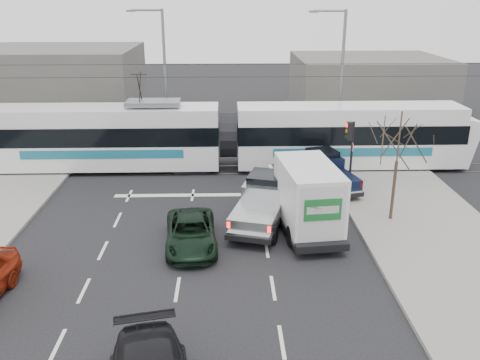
{
  "coord_description": "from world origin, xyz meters",
  "views": [
    {
      "loc": [
        0.1,
        -18.62,
        9.82
      ],
      "look_at": [
        0.7,
        3.31,
        1.8
      ],
      "focal_mm": 38.0,
      "sensor_mm": 36.0,
      "label": 1
    }
  ],
  "objects_px": {
    "silver_pickup": "(264,200)",
    "street_lamp_near": "(339,73)",
    "bare_tree": "(399,142)",
    "tram": "(227,136)",
    "navy_pickup": "(326,171)",
    "box_truck": "(305,196)",
    "traffic_signal": "(350,141)",
    "street_lamp_far": "(162,70)",
    "green_car": "(191,233)"
  },
  "relations": [
    {
      "from": "bare_tree",
      "to": "silver_pickup",
      "type": "distance_m",
      "value": 6.47
    },
    {
      "from": "silver_pickup",
      "to": "traffic_signal",
      "type": "bearing_deg",
      "value": 54.64
    },
    {
      "from": "street_lamp_near",
      "to": "silver_pickup",
      "type": "xyz_separation_m",
      "value": [
        -5.55,
        -11.24,
        -4.1
      ]
    },
    {
      "from": "bare_tree",
      "to": "street_lamp_far",
      "type": "relative_size",
      "value": 0.56
    },
    {
      "from": "bare_tree",
      "to": "street_lamp_near",
      "type": "distance_m",
      "value": 11.58
    },
    {
      "from": "traffic_signal",
      "to": "street_lamp_near",
      "type": "distance_m",
      "value": 7.91
    },
    {
      "from": "street_lamp_far",
      "to": "green_car",
      "type": "height_order",
      "value": "street_lamp_far"
    },
    {
      "from": "bare_tree",
      "to": "traffic_signal",
      "type": "relative_size",
      "value": 1.39
    },
    {
      "from": "traffic_signal",
      "to": "box_truck",
      "type": "relative_size",
      "value": 0.56
    },
    {
      "from": "street_lamp_far",
      "to": "navy_pickup",
      "type": "distance_m",
      "value": 13.87
    },
    {
      "from": "bare_tree",
      "to": "street_lamp_near",
      "type": "xyz_separation_m",
      "value": [
        -0.29,
        11.5,
        1.32
      ]
    },
    {
      "from": "traffic_signal",
      "to": "silver_pickup",
      "type": "xyz_separation_m",
      "value": [
        -4.7,
        -3.74,
        -1.73
      ]
    },
    {
      "from": "street_lamp_near",
      "to": "navy_pickup",
      "type": "height_order",
      "value": "street_lamp_near"
    },
    {
      "from": "navy_pickup",
      "to": "green_car",
      "type": "relative_size",
      "value": 1.11
    },
    {
      "from": "street_lamp_far",
      "to": "green_car",
      "type": "distance_m",
      "value": 16.58
    },
    {
      "from": "street_lamp_near",
      "to": "silver_pickup",
      "type": "relative_size",
      "value": 1.52
    },
    {
      "from": "silver_pickup",
      "to": "navy_pickup",
      "type": "bearing_deg",
      "value": 64.73
    },
    {
      "from": "street_lamp_far",
      "to": "tram",
      "type": "xyz_separation_m",
      "value": [
        4.31,
        -5.62,
        -3.12
      ]
    },
    {
      "from": "street_lamp_near",
      "to": "green_car",
      "type": "xyz_separation_m",
      "value": [
        -8.72,
        -13.71,
        -4.5
      ]
    },
    {
      "from": "silver_pickup",
      "to": "street_lamp_near",
      "type": "bearing_deg",
      "value": 79.89
    },
    {
      "from": "silver_pickup",
      "to": "green_car",
      "type": "relative_size",
      "value": 1.35
    },
    {
      "from": "street_lamp_far",
      "to": "bare_tree",
      "type": "bearing_deg",
      "value": -48.88
    },
    {
      "from": "traffic_signal",
      "to": "street_lamp_far",
      "type": "bearing_deg",
      "value": 138.28
    },
    {
      "from": "street_lamp_far",
      "to": "box_truck",
      "type": "xyz_separation_m",
      "value": [
        7.68,
        -14.07,
        -3.57
      ]
    },
    {
      "from": "bare_tree",
      "to": "green_car",
      "type": "distance_m",
      "value": 9.8
    },
    {
      "from": "bare_tree",
      "to": "silver_pickup",
      "type": "relative_size",
      "value": 0.84
    },
    {
      "from": "street_lamp_near",
      "to": "navy_pickup",
      "type": "xyz_separation_m",
      "value": [
        -1.89,
        -7.1,
        -4.15
      ]
    },
    {
      "from": "traffic_signal",
      "to": "street_lamp_near",
      "type": "xyz_separation_m",
      "value": [
        0.84,
        7.5,
        2.37
      ]
    },
    {
      "from": "bare_tree",
      "to": "tram",
      "type": "height_order",
      "value": "tram"
    },
    {
      "from": "box_truck",
      "to": "navy_pickup",
      "type": "bearing_deg",
      "value": 62.43
    },
    {
      "from": "traffic_signal",
      "to": "tram",
      "type": "relative_size",
      "value": 0.13
    },
    {
      "from": "bare_tree",
      "to": "traffic_signal",
      "type": "bearing_deg",
      "value": 105.76
    },
    {
      "from": "street_lamp_near",
      "to": "tram",
      "type": "relative_size",
      "value": 0.33
    },
    {
      "from": "box_truck",
      "to": "street_lamp_near",
      "type": "bearing_deg",
      "value": 66.08
    },
    {
      "from": "tram",
      "to": "street_lamp_near",
      "type": "bearing_deg",
      "value": 26.57
    },
    {
      "from": "green_car",
      "to": "tram",
      "type": "bearing_deg",
      "value": 76.71
    },
    {
      "from": "tram",
      "to": "green_car",
      "type": "bearing_deg",
      "value": -98.82
    },
    {
      "from": "tram",
      "to": "silver_pickup",
      "type": "distance_m",
      "value": 7.86
    },
    {
      "from": "bare_tree",
      "to": "green_car",
      "type": "xyz_separation_m",
      "value": [
        -9.01,
        -2.21,
        -3.18
      ]
    },
    {
      "from": "box_truck",
      "to": "navy_pickup",
      "type": "relative_size",
      "value": 1.31
    },
    {
      "from": "navy_pickup",
      "to": "green_car",
      "type": "distance_m",
      "value": 9.51
    },
    {
      "from": "box_truck",
      "to": "bare_tree",
      "type": "bearing_deg",
      "value": 1.57
    },
    {
      "from": "street_lamp_far",
      "to": "navy_pickup",
      "type": "relative_size",
      "value": 1.84
    },
    {
      "from": "street_lamp_near",
      "to": "navy_pickup",
      "type": "relative_size",
      "value": 1.84
    },
    {
      "from": "traffic_signal",
      "to": "street_lamp_far",
      "type": "relative_size",
      "value": 0.4
    },
    {
      "from": "traffic_signal",
      "to": "street_lamp_far",
      "type": "distance_m",
      "value": 14.47
    },
    {
      "from": "bare_tree",
      "to": "box_truck",
      "type": "distance_m",
      "value": 4.72
    },
    {
      "from": "traffic_signal",
      "to": "green_car",
      "type": "xyz_separation_m",
      "value": [
        -7.88,
        -6.21,
        -2.13
      ]
    },
    {
      "from": "street_lamp_near",
      "to": "street_lamp_far",
      "type": "height_order",
      "value": "same"
    },
    {
      "from": "traffic_signal",
      "to": "street_lamp_near",
      "type": "relative_size",
      "value": 0.4
    }
  ]
}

